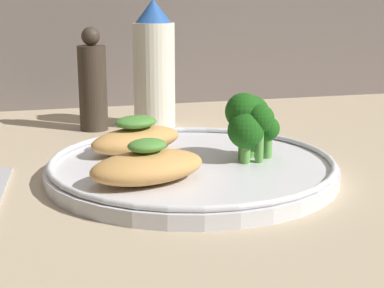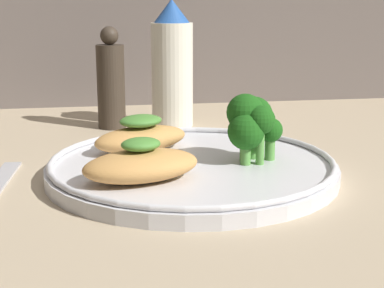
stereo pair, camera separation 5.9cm
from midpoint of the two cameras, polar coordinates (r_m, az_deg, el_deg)
The scene contains 7 objects.
ground_plane at distance 60.34cm, azimuth 2.82°, elevation -3.63°, with size 180.00×180.00×1.00cm, color tan.
plate at distance 59.90cm, azimuth 2.83°, elevation -2.27°, with size 29.57×29.57×2.00cm.
grilled_meat_front at distance 53.74cm, azimuth -1.82°, elevation -2.02°, with size 12.28×9.03×4.04cm.
grilled_meat_middle at distance 64.08cm, azimuth -2.33°, elevation 0.72°, with size 11.96×8.93×4.01cm.
broccoli_bunch at distance 60.05cm, azimuth 8.66°, elevation 2.10°, with size 6.06×5.90×6.99cm.
sauce_bottle at distance 82.28cm, azimuth 0.13°, elevation 7.51°, with size 5.78×5.78×17.57cm.
pepper_grinder at distance 81.62cm, azimuth -5.82°, elevation 5.92°, with size 3.83×3.83×13.99cm.
Camera 2 is at (-9.17, -56.81, 17.88)cm, focal length 55.00 mm.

